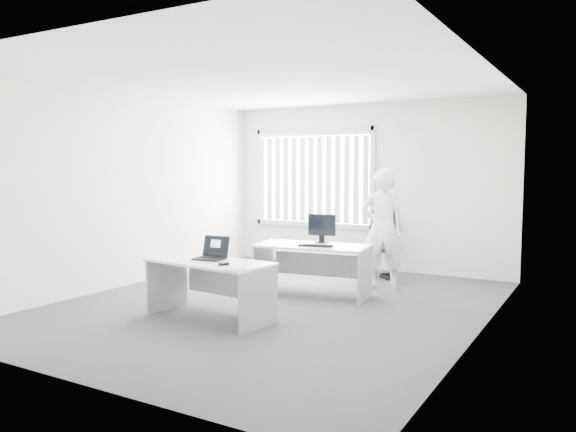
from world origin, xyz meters
The scene contains 18 objects.
ground centered at (0.00, 0.00, 0.00)m, with size 6.00×6.00×0.00m, color #45454B.
wall_back centered at (0.00, 3.00, 1.40)m, with size 5.00×0.02×2.80m, color white.
wall_front centered at (0.00, -3.00, 1.40)m, with size 5.00×0.02×2.80m, color white.
wall_left centered at (-2.50, 0.00, 1.40)m, with size 0.02×6.00×2.80m, color white.
wall_right centered at (2.50, 0.00, 1.40)m, with size 0.02×6.00×2.80m, color white.
ceiling centered at (0.00, 0.00, 2.80)m, with size 5.00×6.00×0.02m, color white.
window centered at (-1.00, 2.96, 1.55)m, with size 2.32×0.06×1.76m, color beige.
blinds centered at (-1.00, 2.90, 1.52)m, with size 2.20×0.10×1.50m, color white, non-canonical shape.
desk_near centered at (-0.30, -0.91, 0.48)m, with size 1.54×0.83×0.67m.
desk_far centered at (0.16, 0.74, 0.50)m, with size 1.59×0.91×0.69m.
office_chair centered at (0.47, 2.35, 0.33)m, with size 0.76×0.76×1.05m.
person centered at (0.84, 1.60, 0.86)m, with size 0.63×0.41×1.72m, color white.
laptop centered at (-0.35, -0.86, 0.80)m, with size 0.34×0.30×0.26m, color black, non-canonical shape.
paper_sheet centered at (0.00, -1.06, 0.67)m, with size 0.30×0.22×0.00m, color white.
mouse centered at (0.02, -1.08, 0.70)m, with size 0.06×0.11×0.04m, color #B2B2B4, non-canonical shape.
booklet centered at (0.29, -1.24, 0.68)m, with size 0.14×0.19×0.01m, color white.
keyboard centered at (0.27, 0.62, 0.70)m, with size 0.45×0.15×0.02m, color black.
monitor centered at (0.17, 0.99, 0.89)m, with size 0.40×0.12×0.40m, color black, non-canonical shape.
Camera 1 is at (3.64, -5.94, 1.74)m, focal length 35.00 mm.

